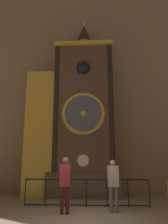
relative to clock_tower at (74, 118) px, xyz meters
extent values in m
plane|color=#847056|center=(0.59, -4.45, -3.86)|extent=(28.00, 28.00, 0.00)
cube|color=#997A5B|center=(0.59, 1.51, 3.52)|extent=(24.00, 0.30, 14.76)
cube|color=brown|center=(0.50, 0.03, -3.28)|extent=(3.54, 1.61, 1.15)
cube|color=brown|center=(0.50, 0.03, 0.63)|extent=(2.83, 1.40, 6.68)
cube|color=gold|center=(0.50, -0.08, 3.87)|extent=(3.06, 1.54, 0.20)
cylinder|color=gold|center=(0.50, -0.70, -2.16)|extent=(0.59, 0.05, 0.59)
cylinder|color=silver|center=(0.50, -0.73, -2.16)|extent=(0.48, 0.03, 0.48)
cylinder|color=gold|center=(0.50, -0.70, 0.09)|extent=(2.09, 0.07, 2.09)
cylinder|color=#4C515B|center=(0.50, -0.75, 0.09)|extent=(1.80, 0.04, 1.80)
cylinder|color=gold|center=(0.50, -0.77, 0.09)|extent=(0.25, 0.03, 0.25)
cube|color=#30241B|center=(0.50, -0.18, 2.50)|extent=(0.91, 0.42, 0.91)
sphere|color=black|center=(0.50, -0.61, 2.50)|extent=(0.72, 0.72, 0.72)
cylinder|color=black|center=(-0.85, -0.59, 0.63)|extent=(0.29, 0.29, 6.68)
cylinder|color=black|center=(1.86, -0.59, 0.63)|extent=(0.29, 0.29, 6.68)
cylinder|color=gold|center=(0.50, 0.03, 4.12)|extent=(1.04, 1.04, 0.30)
cone|color=black|center=(0.50, 0.03, 4.85)|extent=(0.99, 0.99, 1.18)
sphere|color=gold|center=(0.50, 0.03, 5.56)|extent=(0.20, 0.20, 0.20)
cube|color=brown|center=(-1.68, 0.08, -0.72)|extent=(1.44, 1.19, 6.27)
cube|color=gold|center=(-1.68, -0.53, -0.72)|extent=(1.51, 0.06, 6.27)
cylinder|color=black|center=(-1.64, -2.38, -3.36)|extent=(0.04, 0.04, 1.00)
cylinder|color=black|center=(-0.86, -2.38, -3.36)|extent=(0.04, 0.04, 1.00)
cylinder|color=black|center=(-0.07, -2.38, -3.36)|extent=(0.04, 0.04, 1.00)
cylinder|color=black|center=(0.72, -2.38, -3.36)|extent=(0.04, 0.04, 1.00)
cylinder|color=black|center=(1.50, -2.38, -3.36)|extent=(0.04, 0.04, 1.00)
cylinder|color=black|center=(2.29, -2.38, -3.36)|extent=(0.04, 0.04, 1.00)
cylinder|color=black|center=(3.08, -2.38, -3.36)|extent=(0.04, 0.04, 1.00)
cylinder|color=black|center=(0.72, -2.38, -2.88)|extent=(4.72, 0.05, 0.05)
cylinder|color=black|center=(0.72, -2.38, -3.80)|extent=(4.72, 0.04, 0.04)
cylinder|color=#461518|center=(-0.03, -3.60, -3.43)|extent=(0.11, 0.11, 0.86)
cylinder|color=#461518|center=(0.15, -3.60, -3.43)|extent=(0.11, 0.11, 0.86)
cube|color=maroon|center=(0.06, -3.60, -2.64)|extent=(0.36, 0.25, 0.73)
sphere|color=brown|center=(0.06, -3.60, -2.17)|extent=(0.23, 0.23, 0.23)
cylinder|color=#58554F|center=(1.59, -3.27, -3.45)|extent=(0.11, 0.11, 0.82)
cylinder|color=#58554F|center=(1.77, -3.27, -3.45)|extent=(0.11, 0.11, 0.82)
cube|color=gray|center=(1.68, -3.27, -2.69)|extent=(0.38, 0.28, 0.70)
sphere|color=#8C664C|center=(1.68, -3.27, -2.25)|extent=(0.21, 0.21, 0.21)
cylinder|color=#B28E33|center=(3.82, -2.25, -3.43)|extent=(0.06, 0.06, 0.85)
sphere|color=#B28E33|center=(3.82, -2.25, -2.97)|extent=(0.09, 0.09, 0.09)
camera|label=1|loc=(1.08, -11.12, -2.18)|focal=35.00mm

